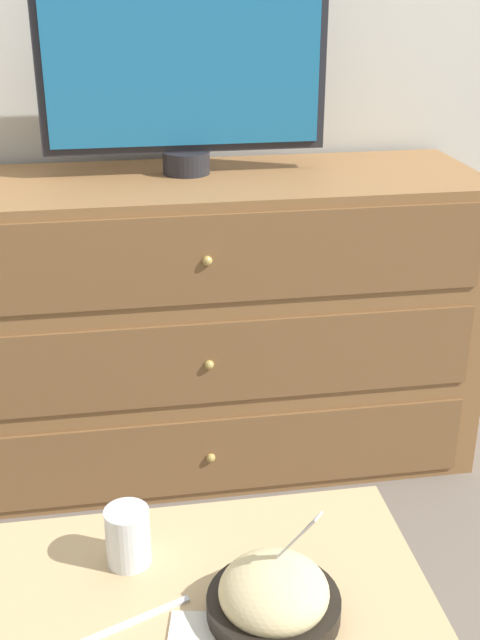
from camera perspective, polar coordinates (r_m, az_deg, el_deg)
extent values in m
plane|color=#70665B|center=(2.64, -4.22, -6.17)|extent=(12.00, 12.00, 0.00)
cube|color=olive|center=(2.22, -3.03, -0.32)|extent=(1.50, 0.48, 0.82)
cube|color=brown|center=(2.14, -2.12, -9.68)|extent=(1.38, 0.01, 0.22)
sphere|color=tan|center=(2.14, -2.09, -9.77)|extent=(0.02, 0.02, 0.02)
cube|color=brown|center=(2.00, -2.23, -3.12)|extent=(1.38, 0.01, 0.22)
sphere|color=tan|center=(2.00, -2.21, -3.20)|extent=(0.02, 0.02, 0.02)
cube|color=brown|center=(1.89, -2.36, 4.29)|extent=(1.38, 0.01, 0.22)
sphere|color=tan|center=(1.89, -2.34, 4.23)|extent=(0.02, 0.02, 0.02)
cylinder|color=#232328|center=(2.13, -3.84, 11.12)|extent=(0.12, 0.12, 0.06)
cube|color=#232328|center=(2.10, -4.06, 18.02)|extent=(0.72, 0.04, 0.46)
cube|color=#1E6B9E|center=(2.07, -4.00, 17.96)|extent=(0.68, 0.01, 0.42)
cube|color=tan|center=(1.24, -6.65, -20.74)|extent=(0.86, 0.52, 0.02)
cylinder|color=tan|center=(1.61, 8.14, -19.46)|extent=(0.04, 0.04, 0.44)
cylinder|color=black|center=(1.22, 2.40, -19.67)|extent=(0.19, 0.19, 0.03)
ellipsoid|color=beige|center=(1.21, 2.42, -18.72)|extent=(0.16, 0.16, 0.09)
cube|color=silver|center=(1.19, 3.06, -16.14)|extent=(0.08, 0.07, 0.14)
cube|color=silver|center=(1.13, 5.15, -14.18)|extent=(0.03, 0.03, 0.03)
cylinder|color=#9E6638|center=(1.31, -7.93, -15.61)|extent=(0.06, 0.06, 0.06)
cylinder|color=white|center=(1.30, -7.98, -14.98)|extent=(0.07, 0.07, 0.10)
cube|color=silver|center=(1.23, -7.97, -20.61)|extent=(0.18, 0.08, 0.01)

